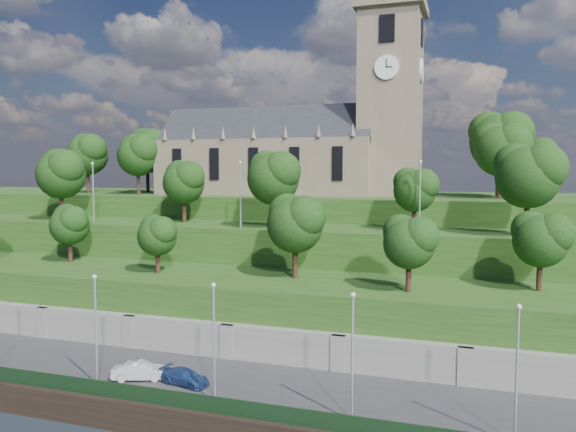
% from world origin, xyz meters
% --- Properties ---
extents(ground, '(320.00, 320.00, 0.00)m').
position_xyz_m(ground, '(0.00, 0.00, 0.00)').
color(ground, black).
rests_on(ground, ground).
extents(promenade, '(160.00, 12.00, 2.00)m').
position_xyz_m(promenade, '(0.00, 6.00, 1.00)').
color(promenade, '#2D2D30').
rests_on(promenade, ground).
extents(quay_wall, '(160.00, 0.50, 2.20)m').
position_xyz_m(quay_wall, '(0.00, -0.05, 1.10)').
color(quay_wall, black).
rests_on(quay_wall, ground).
extents(fence, '(160.00, 0.10, 1.20)m').
position_xyz_m(fence, '(0.00, 0.60, 2.60)').
color(fence, black).
rests_on(fence, promenade).
extents(retaining_wall, '(160.00, 2.10, 5.00)m').
position_xyz_m(retaining_wall, '(0.00, 11.97, 2.50)').
color(retaining_wall, slate).
rests_on(retaining_wall, ground).
extents(embankment_lower, '(160.00, 12.00, 8.00)m').
position_xyz_m(embankment_lower, '(0.00, 18.00, 4.00)').
color(embankment_lower, '#214216').
rests_on(embankment_lower, ground).
extents(embankment_upper, '(160.00, 10.00, 12.00)m').
position_xyz_m(embankment_upper, '(0.00, 29.00, 6.00)').
color(embankment_upper, '#214216').
rests_on(embankment_upper, ground).
extents(hilltop, '(160.00, 32.00, 15.00)m').
position_xyz_m(hilltop, '(0.00, 50.00, 7.50)').
color(hilltop, '#214216').
rests_on(hilltop, ground).
extents(church, '(38.60, 12.35, 27.60)m').
position_xyz_m(church, '(0.79, 45.98, 22.52)').
color(church, brown).
rests_on(church, hilltop).
extents(trees_lower, '(64.19, 8.62, 8.28)m').
position_xyz_m(trees_lower, '(3.04, 18.20, 12.85)').
color(trees_lower, black).
rests_on(trees_lower, embankment_lower).
extents(trees_upper, '(63.75, 8.76, 9.48)m').
position_xyz_m(trees_upper, '(1.96, 27.94, 17.98)').
color(trees_upper, black).
rests_on(trees_upper, embankment_upper).
extents(trees_hilltop, '(71.66, 16.99, 11.78)m').
position_xyz_m(trees_hilltop, '(1.61, 45.42, 21.93)').
color(trees_hilltop, black).
rests_on(trees_hilltop, hilltop).
extents(lamp_posts_promenade, '(60.36, 0.36, 8.60)m').
position_xyz_m(lamp_posts_promenade, '(-2.00, 2.50, 6.92)').
color(lamp_posts_promenade, '#B2B2B7').
rests_on(lamp_posts_promenade, promenade).
extents(lamp_posts_upper, '(40.36, 0.36, 7.60)m').
position_xyz_m(lamp_posts_upper, '(-0.00, 26.00, 16.40)').
color(lamp_posts_upper, '#B2B2B7').
rests_on(lamp_posts_upper, embankment_upper).
extents(car_middle, '(4.60, 3.01, 1.43)m').
position_xyz_m(car_middle, '(0.59, 4.42, 2.72)').
color(car_middle, '#A3A2A7').
rests_on(car_middle, promenade).
extents(car_right, '(4.33, 2.42, 1.19)m').
position_xyz_m(car_right, '(4.42, 4.64, 2.59)').
color(car_right, navy).
rests_on(car_right, promenade).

